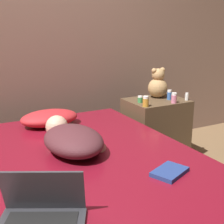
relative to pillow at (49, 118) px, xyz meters
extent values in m
cube|color=#846656|center=(-0.05, 0.54, 0.73)|extent=(8.00, 0.06, 2.60)
cube|color=#2D2319|center=(-0.05, -0.68, -0.42)|extent=(1.48, 1.88, 0.29)
cube|color=maroon|center=(-0.05, -0.68, -0.17)|extent=(1.45, 1.84, 0.21)
cube|color=brown|center=(1.03, -0.03, -0.26)|extent=(0.54, 0.43, 0.61)
ellipsoid|color=red|center=(0.00, 0.00, 0.00)|extent=(0.46, 0.30, 0.12)
ellipsoid|color=#4C2328|center=(-0.03, -0.61, 0.02)|extent=(0.36, 0.50, 0.16)
sphere|color=#DBAD8E|center=(-0.03, -0.29, 0.02)|extent=(0.16, 0.16, 0.16)
cylinder|color=#DBAD8E|center=(0.13, -0.58, -0.03)|extent=(0.06, 0.22, 0.06)
cube|color=black|center=(-0.42, -1.26, -0.04)|extent=(0.33, 0.27, 0.00)
cube|color=#333338|center=(-0.39, -1.19, 0.06)|extent=(0.34, 0.23, 0.21)
cube|color=black|center=(-0.39, -1.19, 0.06)|extent=(0.31, 0.20, 0.18)
sphere|color=tan|center=(1.09, 0.05, 0.13)|extent=(0.19, 0.19, 0.19)
sphere|color=tan|center=(1.09, 0.05, 0.26)|extent=(0.12, 0.12, 0.12)
sphere|color=tan|center=(1.04, 0.05, 0.30)|extent=(0.05, 0.05, 0.05)
sphere|color=tan|center=(1.14, 0.05, 0.30)|extent=(0.05, 0.05, 0.05)
cylinder|color=white|center=(1.27, -0.17, 0.07)|extent=(0.03, 0.03, 0.05)
cylinder|color=white|center=(1.27, -0.17, 0.10)|extent=(0.03, 0.03, 0.02)
cylinder|color=#3866B2|center=(1.14, -0.08, 0.08)|extent=(0.04, 0.04, 0.07)
cylinder|color=white|center=(1.14, -0.08, 0.12)|extent=(0.04, 0.04, 0.02)
cylinder|color=pink|center=(1.09, -0.20, 0.08)|extent=(0.05, 0.05, 0.07)
cylinder|color=white|center=(1.09, -0.20, 0.12)|extent=(0.05, 0.05, 0.02)
cylinder|color=#3D8E4C|center=(0.83, -0.04, 0.06)|extent=(0.05, 0.05, 0.05)
cylinder|color=white|center=(0.83, -0.04, 0.09)|extent=(0.04, 0.04, 0.01)
cylinder|color=gold|center=(0.80, -0.18, 0.08)|extent=(0.05, 0.05, 0.07)
cylinder|color=white|center=(0.80, -0.18, 0.12)|extent=(0.05, 0.05, 0.02)
cube|color=navy|center=(0.32, -1.13, -0.05)|extent=(0.24, 0.20, 0.02)
camera|label=1|loc=(-0.67, -2.34, 0.72)|focal=50.00mm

